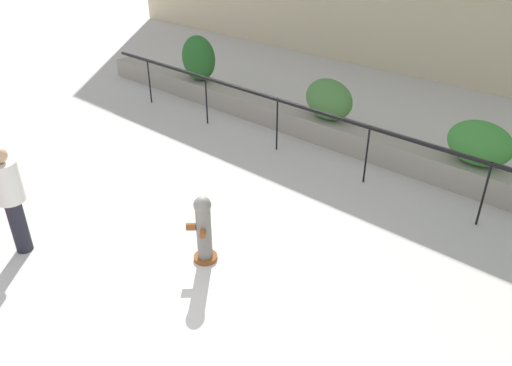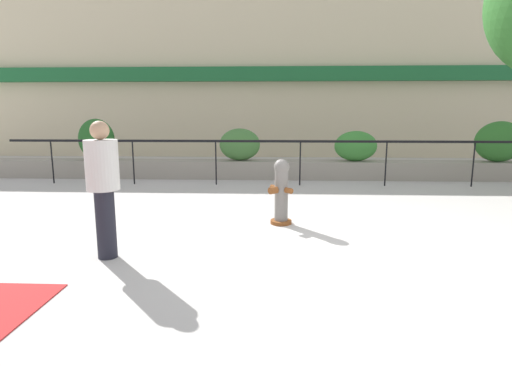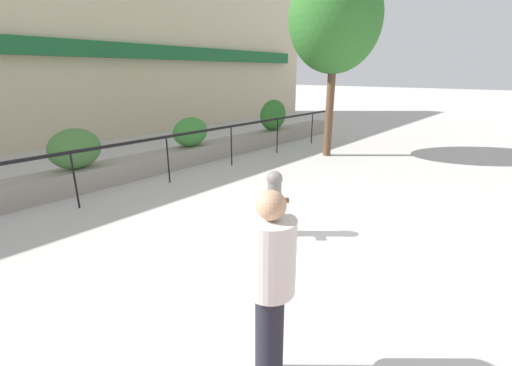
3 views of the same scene
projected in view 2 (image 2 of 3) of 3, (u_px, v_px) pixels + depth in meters
ground_plane at (323, 250)px, 5.36m from camera, size 120.00×120.00×0.00m
building_facade at (291, 60)px, 16.46m from camera, size 30.00×1.36×8.00m
planter_wall_low at (297, 170)px, 11.22m from camera, size 18.00×0.70×0.50m
fence_railing_segment at (300, 145)px, 10.01m from camera, size 15.00×0.05×1.15m
hedge_bush_0 at (96, 139)px, 11.33m from camera, size 1.02×0.70×1.16m
hedge_bush_1 at (240, 145)px, 11.17m from camera, size 1.14×0.57×0.90m
hedge_bush_2 at (356, 146)px, 11.04m from camera, size 1.17×0.56×0.83m
hedge_bush_3 at (500, 142)px, 10.84m from camera, size 1.35×0.57×1.10m
fire_hydrant at (281, 191)px, 6.56m from camera, size 0.50×0.50×1.08m
pedestrian at (103, 181)px, 4.94m from camera, size 0.47×0.47×1.73m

